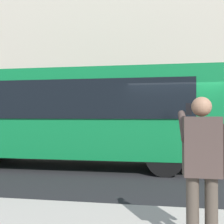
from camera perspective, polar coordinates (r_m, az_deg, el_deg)
name	(u,v)px	position (r m, az deg, el deg)	size (l,w,h in m)	color
ground_plane	(173,172)	(8.16, 12.97, -12.31)	(60.00, 60.00, 0.00)	#232326
building_facade_far	(165,36)	(15.40, 11.21, 15.70)	(28.00, 1.55, 12.00)	beige
red_bus	(69,114)	(8.84, -9.09, -0.43)	(9.05, 2.54, 3.08)	#0F7238
pedestrian_photographer	(202,161)	(3.17, 18.66, -9.80)	(0.53, 0.52, 1.70)	#4C4238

